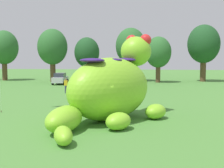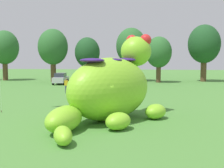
{
  "view_description": "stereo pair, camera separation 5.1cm",
  "coord_description": "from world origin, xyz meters",
  "px_view_note": "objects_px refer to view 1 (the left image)",
  "views": [
    {
      "loc": [
        3.08,
        -18.8,
        4.21
      ],
      "look_at": [
        0.77,
        2.23,
        2.3
      ],
      "focal_mm": 48.98,
      "sensor_mm": 36.0,
      "label": 1
    },
    {
      "loc": [
        3.13,
        -18.79,
        4.21
      ],
      "look_at": [
        0.77,
        2.23,
        2.3
      ],
      "focal_mm": 48.98,
      "sensor_mm": 36.0,
      "label": 2
    }
  ],
  "objects_px": {
    "car_black": "(87,79)",
    "spectator_mid_field": "(66,86)",
    "giant_inflatable_creature": "(110,88)",
    "car_silver": "(60,79)",
    "car_blue": "(113,79)",
    "spectator_near_inflatable": "(79,81)"
  },
  "relations": [
    {
      "from": "car_blue",
      "to": "spectator_near_inflatable",
      "type": "distance_m",
      "value": 5.79
    },
    {
      "from": "giant_inflatable_creature",
      "to": "car_silver",
      "type": "bearing_deg",
      "value": 112.84
    },
    {
      "from": "giant_inflatable_creature",
      "to": "car_silver",
      "type": "distance_m",
      "value": 27.31
    },
    {
      "from": "car_silver",
      "to": "car_black",
      "type": "xyz_separation_m",
      "value": [
        4.16,
        -0.18,
        0.0
      ]
    },
    {
      "from": "giant_inflatable_creature",
      "to": "spectator_near_inflatable",
      "type": "height_order",
      "value": "giant_inflatable_creature"
    },
    {
      "from": "car_black",
      "to": "car_blue",
      "type": "bearing_deg",
      "value": -9.02
    },
    {
      "from": "car_silver",
      "to": "spectator_mid_field",
      "type": "xyz_separation_m",
      "value": [
        3.82,
        -11.05,
        -0.01
      ]
    },
    {
      "from": "spectator_near_inflatable",
      "to": "car_silver",
      "type": "bearing_deg",
      "value": 129.22
    },
    {
      "from": "car_silver",
      "to": "car_blue",
      "type": "xyz_separation_m",
      "value": [
        8.1,
        -0.81,
        0.0
      ]
    },
    {
      "from": "car_black",
      "to": "spectator_mid_field",
      "type": "bearing_deg",
      "value": -91.81
    },
    {
      "from": "giant_inflatable_creature",
      "to": "car_black",
      "type": "bearing_deg",
      "value": 104.44
    },
    {
      "from": "car_silver",
      "to": "car_black",
      "type": "distance_m",
      "value": 4.16
    },
    {
      "from": "spectator_mid_field",
      "to": "giant_inflatable_creature",
      "type": "bearing_deg",
      "value": -64.34
    },
    {
      "from": "car_silver",
      "to": "spectator_mid_field",
      "type": "height_order",
      "value": "car_silver"
    },
    {
      "from": "giant_inflatable_creature",
      "to": "car_blue",
      "type": "xyz_separation_m",
      "value": [
        -2.48,
        24.33,
        -1.28
      ]
    },
    {
      "from": "giant_inflatable_creature",
      "to": "spectator_mid_field",
      "type": "relative_size",
      "value": 6.67
    },
    {
      "from": "car_black",
      "to": "spectator_mid_field",
      "type": "distance_m",
      "value": 10.87
    },
    {
      "from": "car_blue",
      "to": "giant_inflatable_creature",
      "type": "bearing_deg",
      "value": -84.18
    },
    {
      "from": "giant_inflatable_creature",
      "to": "car_black",
      "type": "height_order",
      "value": "giant_inflatable_creature"
    },
    {
      "from": "car_black",
      "to": "spectator_near_inflatable",
      "type": "xyz_separation_m",
      "value": [
        -0.2,
        -4.67,
        -0.01
      ]
    },
    {
      "from": "car_silver",
      "to": "spectator_mid_field",
      "type": "distance_m",
      "value": 11.69
    },
    {
      "from": "car_black",
      "to": "car_blue",
      "type": "xyz_separation_m",
      "value": [
        3.95,
        -0.63,
        0.0
      ]
    }
  ]
}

